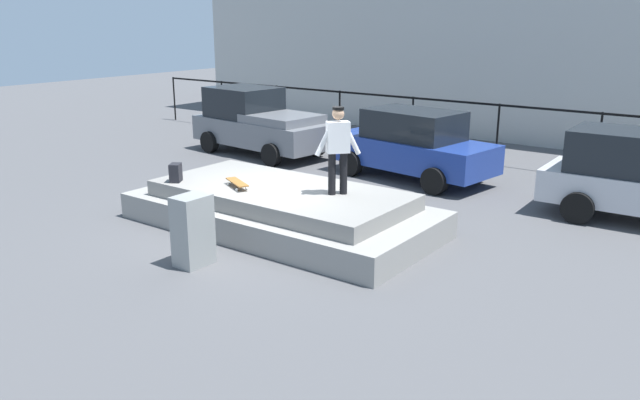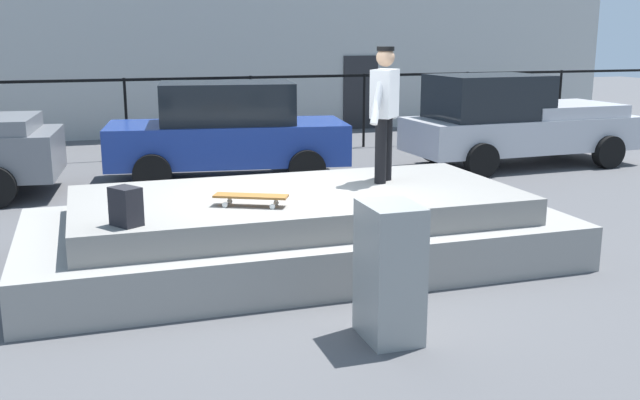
{
  "view_description": "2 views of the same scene",
  "coord_description": "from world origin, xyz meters",
  "px_view_note": "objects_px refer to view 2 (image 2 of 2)",
  "views": [
    {
      "loc": [
        7.75,
        -8.94,
        3.98
      ],
      "look_at": [
        0.64,
        0.67,
        0.53
      ],
      "focal_mm": 35.71,
      "sensor_mm": 36.0,
      "label": 1
    },
    {
      "loc": [
        -2.22,
        -7.6,
        2.57
      ],
      "look_at": [
        0.55,
        0.79,
        0.54
      ],
      "focal_mm": 40.62,
      "sensor_mm": 36.0,
      "label": 2
    }
  ],
  "objects_px": {
    "skateboarder": "(384,106)",
    "utility_box": "(389,272)",
    "car_silver_pickup_far": "(515,121)",
    "car_blue_sedan_mid": "(227,131)",
    "backpack": "(126,206)",
    "skateboard": "(251,197)"
  },
  "relations": [
    {
      "from": "skateboard",
      "to": "backpack",
      "type": "relative_size",
      "value": 2.13
    },
    {
      "from": "backpack",
      "to": "skateboard",
      "type": "bearing_deg",
      "value": 74.39
    },
    {
      "from": "car_silver_pickup_far",
      "to": "utility_box",
      "type": "relative_size",
      "value": 3.93
    },
    {
      "from": "skateboarder",
      "to": "car_blue_sedan_mid",
      "type": "xyz_separation_m",
      "value": [
        -1.0,
        4.73,
        -0.85
      ]
    },
    {
      "from": "skateboarder",
      "to": "skateboard",
      "type": "relative_size",
      "value": 2.07
    },
    {
      "from": "skateboard",
      "to": "car_blue_sedan_mid",
      "type": "xyz_separation_m",
      "value": [
        0.83,
        5.5,
        -0.03
      ]
    },
    {
      "from": "backpack",
      "to": "utility_box",
      "type": "distance_m",
      "value": 2.56
    },
    {
      "from": "skateboard",
      "to": "utility_box",
      "type": "distance_m",
      "value": 2.04
    },
    {
      "from": "skateboard",
      "to": "car_blue_sedan_mid",
      "type": "bearing_deg",
      "value": 81.37
    },
    {
      "from": "car_blue_sedan_mid",
      "to": "car_silver_pickup_far",
      "type": "height_order",
      "value": "car_silver_pickup_far"
    },
    {
      "from": "car_silver_pickup_far",
      "to": "skateboard",
      "type": "bearing_deg",
      "value": -141.85
    },
    {
      "from": "backpack",
      "to": "car_blue_sedan_mid",
      "type": "bearing_deg",
      "value": 127.2
    },
    {
      "from": "car_blue_sedan_mid",
      "to": "utility_box",
      "type": "relative_size",
      "value": 3.69
    },
    {
      "from": "utility_box",
      "to": "car_blue_sedan_mid",
      "type": "bearing_deg",
      "value": 89.91
    },
    {
      "from": "backpack",
      "to": "car_silver_pickup_far",
      "type": "distance_m",
      "value": 9.56
    },
    {
      "from": "skateboarder",
      "to": "utility_box",
      "type": "bearing_deg",
      "value": -111.93
    },
    {
      "from": "skateboard",
      "to": "car_silver_pickup_far",
      "type": "height_order",
      "value": "car_silver_pickup_far"
    },
    {
      "from": "car_blue_sedan_mid",
      "to": "car_silver_pickup_far",
      "type": "bearing_deg",
      "value": -3.81
    },
    {
      "from": "skateboarder",
      "to": "utility_box",
      "type": "relative_size",
      "value": 1.36
    },
    {
      "from": "skateboarder",
      "to": "car_blue_sedan_mid",
      "type": "relative_size",
      "value": 0.37
    },
    {
      "from": "car_blue_sedan_mid",
      "to": "skateboard",
      "type": "bearing_deg",
      "value": -98.63
    },
    {
      "from": "car_silver_pickup_far",
      "to": "skateboarder",
      "type": "bearing_deg",
      "value": -137.11
    }
  ]
}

